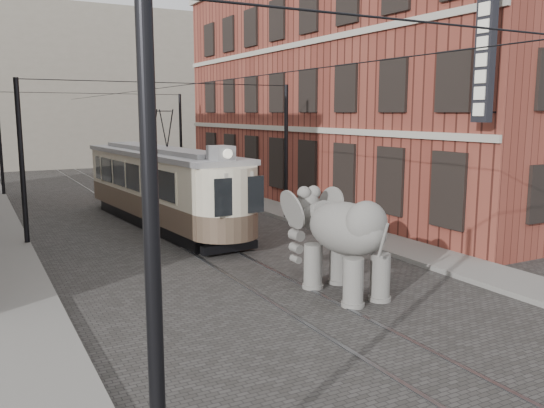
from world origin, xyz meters
TOP-DOWN VIEW (x-y plane):
  - ground at (0.00, 0.00)m, footprint 120.00×120.00m
  - tram_rails at (0.00, 0.00)m, footprint 1.54×80.00m
  - sidewalk_right at (6.00, 0.00)m, footprint 2.00×60.00m
  - sidewalk_left at (-6.50, 0.00)m, footprint 2.00×60.00m
  - brick_building at (11.00, 9.00)m, footprint 8.00×26.00m
  - distant_block at (0.00, 40.00)m, footprint 28.00×10.00m
  - catenary at (-0.20, 5.00)m, footprint 11.00×30.20m
  - tram at (-0.12, 7.45)m, footprint 3.58×12.53m
  - elephant at (1.34, -3.94)m, footprint 2.67×4.59m

SIDE VIEW (x-z plane):
  - ground at x=0.00m, z-range 0.00..0.00m
  - tram_rails at x=0.00m, z-range 0.00..0.02m
  - sidewalk_right at x=6.00m, z-range 0.00..0.15m
  - sidewalk_left at x=-6.50m, z-range 0.00..0.15m
  - elephant at x=1.34m, z-range 0.00..2.75m
  - tram at x=-0.12m, z-range 0.00..4.91m
  - catenary at x=-0.20m, z-range 0.00..6.00m
  - brick_building at x=11.00m, z-range 0.00..12.00m
  - distant_block at x=0.00m, z-range 0.00..14.00m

